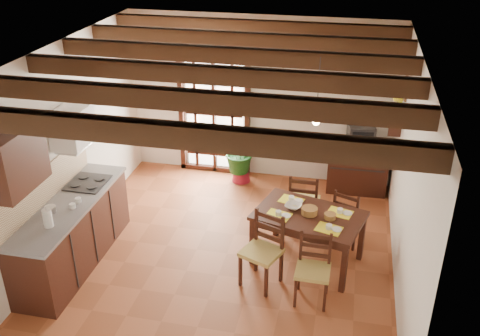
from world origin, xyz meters
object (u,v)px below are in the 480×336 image
(chair_near_left, at_px, (262,263))
(crt_tv, at_px, (361,135))
(chair_near_right, at_px, (312,281))
(dining_table, at_px, (309,220))
(kitchen_counter, at_px, (73,232))
(sideboard, at_px, (357,168))
(chair_far_right, at_px, (348,226))
(pendant_lamp, at_px, (316,116))
(potted_plant, at_px, (241,151))
(chair_far_left, at_px, (303,212))

(chair_near_left, distance_m, crt_tv, 3.04)
(chair_near_right, bearing_deg, dining_table, 101.15)
(kitchen_counter, bearing_deg, sideboard, 37.71)
(crt_tv, bearing_deg, chair_far_right, -102.21)
(chair_far_right, relative_size, pendant_lamp, 1.02)
(dining_table, xyz_separation_m, crt_tv, (0.60, 2.15, 0.36))
(dining_table, xyz_separation_m, sideboard, (0.60, 2.16, -0.24))
(chair_far_right, relative_size, potted_plant, 0.43)
(chair_far_right, distance_m, potted_plant, 2.40)
(kitchen_counter, relative_size, sideboard, 2.33)
(chair_far_right, bearing_deg, potted_plant, -15.61)
(chair_far_right, bearing_deg, chair_near_right, 97.12)
(dining_table, height_order, chair_far_right, chair_far_right)
(kitchen_counter, xyz_separation_m, dining_table, (3.05, 0.67, 0.18))
(chair_near_left, distance_m, potted_plant, 2.79)
(potted_plant, height_order, pendant_lamp, pendant_lamp)
(chair_far_left, distance_m, sideboard, 1.58)
(chair_far_left, xyz_separation_m, potted_plant, (-1.21, 1.30, 0.27))
(sideboard, distance_m, crt_tv, 0.60)
(kitchen_counter, bearing_deg, potted_plant, 58.14)
(pendant_lamp, bearing_deg, dining_table, -90.00)
(potted_plant, bearing_deg, chair_near_right, -62.30)
(chair_near_left, height_order, crt_tv, crt_tv)
(kitchen_counter, height_order, pendant_lamp, pendant_lamp)
(crt_tv, relative_size, pendant_lamp, 0.55)
(chair_near_right, relative_size, crt_tv, 1.90)
(chair_far_right, height_order, sideboard, chair_far_right)
(pendant_lamp, bearing_deg, chair_far_left, 101.71)
(dining_table, bearing_deg, chair_far_left, 115.83)
(chair_near_left, xyz_separation_m, chair_far_right, (1.04, 1.17, -0.03))
(dining_table, bearing_deg, chair_near_left, -115.98)
(chair_far_left, relative_size, sideboard, 0.98)
(sideboard, bearing_deg, chair_near_right, -100.91)
(chair_near_right, height_order, sideboard, chair_near_right)
(dining_table, relative_size, potted_plant, 0.79)
(chair_near_left, distance_m, chair_far_left, 1.40)
(chair_far_left, bearing_deg, chair_near_left, 75.91)
(potted_plant, bearing_deg, chair_far_left, -47.00)
(chair_near_left, height_order, potted_plant, potted_plant)
(chair_near_right, bearing_deg, crt_tv, 81.89)
(dining_table, height_order, crt_tv, crt_tv)
(dining_table, bearing_deg, chair_far_right, 64.07)
(chair_far_right, xyz_separation_m, sideboard, (0.09, 1.57, 0.14))
(chair_near_right, bearing_deg, chair_near_left, 165.21)
(dining_table, distance_m, chair_near_right, 0.86)
(chair_far_right, bearing_deg, crt_tv, -70.32)
(sideboard, distance_m, potted_plant, 1.96)
(chair_near_left, relative_size, pendant_lamp, 1.15)
(kitchen_counter, xyz_separation_m, chair_far_left, (2.91, 1.44, -0.18))
(kitchen_counter, xyz_separation_m, chair_near_left, (2.53, 0.09, -0.17))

